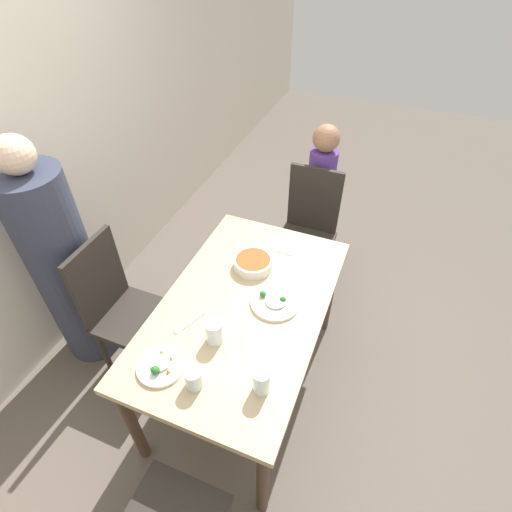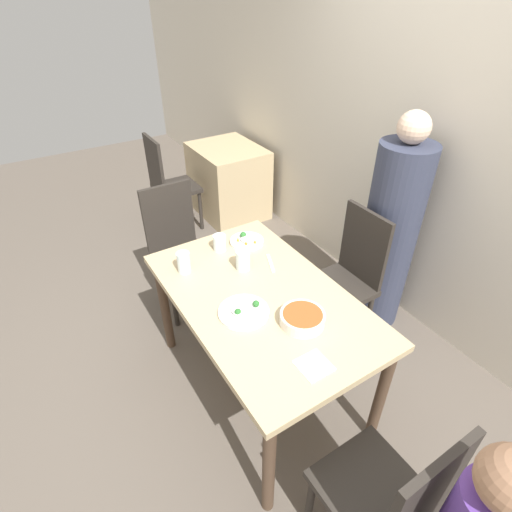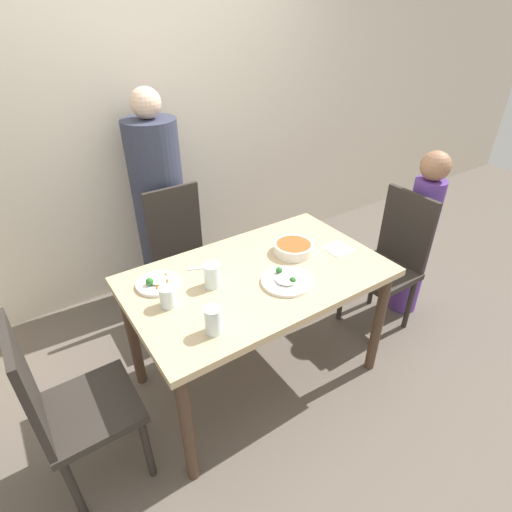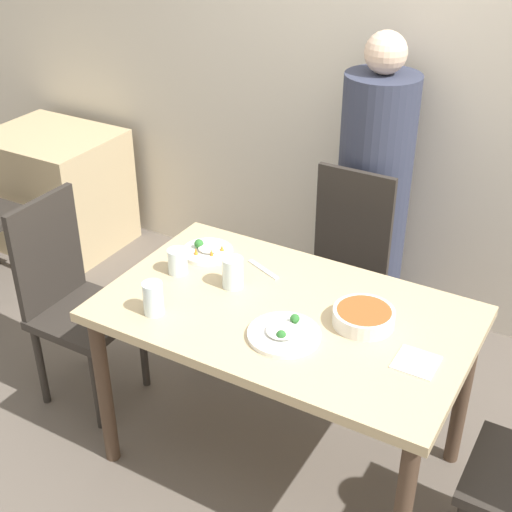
{
  "view_description": "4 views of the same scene",
  "coord_description": "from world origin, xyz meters",
  "px_view_note": "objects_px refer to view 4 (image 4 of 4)",
  "views": [
    {
      "loc": [
        -1.24,
        -0.57,
        2.36
      ],
      "look_at": [
        0.15,
        -0.01,
        0.99
      ],
      "focal_mm": 28.0,
      "sensor_mm": 36.0,
      "label": 1
    },
    {
      "loc": [
        1.37,
        -0.89,
        2.18
      ],
      "look_at": [
        -0.06,
        0.01,
        0.98
      ],
      "focal_mm": 28.0,
      "sensor_mm": 36.0,
      "label": 2
    },
    {
      "loc": [
        -0.98,
        -1.44,
        1.97
      ],
      "look_at": [
        -0.07,
        -0.08,
        0.94
      ],
      "focal_mm": 28.0,
      "sensor_mm": 36.0,
      "label": 3
    },
    {
      "loc": [
        0.99,
        -1.95,
        2.28
      ],
      "look_at": [
        -0.11,
        -0.04,
        0.98
      ],
      "focal_mm": 50.0,
      "sensor_mm": 36.0,
      "label": 4
    }
  ],
  "objects_px": {
    "person_adult": "(372,203)",
    "plate_rice_adult": "(284,333)",
    "glass_water_tall": "(153,298)",
    "chair_adult_spot": "(341,267)",
    "bowl_curry": "(364,317)"
  },
  "relations": [
    {
      "from": "person_adult",
      "to": "bowl_curry",
      "type": "height_order",
      "value": "person_adult"
    },
    {
      "from": "chair_adult_spot",
      "to": "bowl_curry",
      "type": "xyz_separation_m",
      "value": [
        0.38,
        -0.7,
        0.28
      ]
    },
    {
      "from": "glass_water_tall",
      "to": "plate_rice_adult",
      "type": "bearing_deg",
      "value": 12.83
    },
    {
      "from": "person_adult",
      "to": "plate_rice_adult",
      "type": "xyz_separation_m",
      "value": [
        0.17,
        -1.25,
        0.07
      ]
    },
    {
      "from": "plate_rice_adult",
      "to": "chair_adult_spot",
      "type": "bearing_deg",
      "value": 100.42
    },
    {
      "from": "chair_adult_spot",
      "to": "glass_water_tall",
      "type": "height_order",
      "value": "chair_adult_spot"
    },
    {
      "from": "bowl_curry",
      "to": "chair_adult_spot",
      "type": "bearing_deg",
      "value": 118.48
    },
    {
      "from": "chair_adult_spot",
      "to": "glass_water_tall",
      "type": "bearing_deg",
      "value": -107.2
    },
    {
      "from": "bowl_curry",
      "to": "plate_rice_adult",
      "type": "relative_size",
      "value": 0.86
    },
    {
      "from": "chair_adult_spot",
      "to": "person_adult",
      "type": "distance_m",
      "value": 0.39
    },
    {
      "from": "person_adult",
      "to": "plate_rice_adult",
      "type": "bearing_deg",
      "value": -82.4
    },
    {
      "from": "chair_adult_spot",
      "to": "person_adult",
      "type": "height_order",
      "value": "person_adult"
    },
    {
      "from": "chair_adult_spot",
      "to": "bowl_curry",
      "type": "distance_m",
      "value": 0.84
    },
    {
      "from": "plate_rice_adult",
      "to": "glass_water_tall",
      "type": "height_order",
      "value": "glass_water_tall"
    },
    {
      "from": "person_adult",
      "to": "glass_water_tall",
      "type": "bearing_deg",
      "value": -103.03
    }
  ]
}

